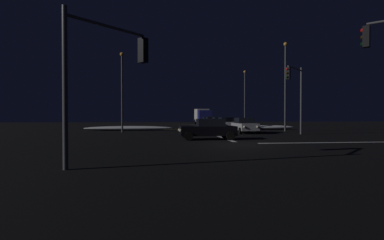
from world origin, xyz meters
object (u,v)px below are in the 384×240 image
object	(u,v)px
sedan_white	(227,124)
box_truck	(202,116)
traffic_signal_ne	(296,88)
streetlamp_right_near	(285,81)
sedan_gray	(208,121)
streetlamp_right_far	(245,94)
sedan_green	(219,122)
sedan_red	(212,122)
sedan_silver	(245,125)
sedan_black_crossing	(208,129)
streetlamp_left_near	(122,86)
traffic_signal_sw	(105,63)

from	to	relation	value
sedan_white	box_truck	size ratio (longest dim) A/B	0.52
traffic_signal_ne	streetlamp_right_near	distance (m)	6.61
sedan_gray	streetlamp_right_far	size ratio (longest dim) A/B	0.47
sedan_white	streetlamp_right_near	xyz separation A→B (m)	(6.01, -3.43, 4.96)
box_truck	streetlamp_right_far	distance (m)	13.00
sedan_green	sedan_red	size ratio (longest dim) A/B	1.00
sedan_white	sedan_green	distance (m)	5.89
sedan_silver	sedan_red	bearing A→B (deg)	90.86
sedan_silver	sedan_gray	distance (m)	22.99
streetlamp_right_near	sedan_green	bearing A→B (deg)	121.53
sedan_red	sedan_black_crossing	xyz separation A→B (m)	(-4.79, -25.17, 0.00)
box_truck	streetlamp_right_far	size ratio (longest dim) A/B	0.89
sedan_silver	traffic_signal_ne	distance (m)	6.34
sedan_silver	sedan_gray	bearing A→B (deg)	89.96
sedan_gray	sedan_black_crossing	distance (m)	30.96
sedan_green	sedan_red	xyz separation A→B (m)	(-0.07, 5.68, 0.00)
streetlamp_right_far	streetlamp_left_near	bearing A→B (deg)	-138.67
sedan_red	streetlamp_right_far	xyz separation A→B (m)	(5.79, 1.01, 4.54)
sedan_black_crossing	traffic_signal_sw	world-z (taller)	traffic_signal_sw
streetlamp_right_near	box_truck	bearing A→B (deg)	101.40
sedan_silver	sedan_black_crossing	world-z (taller)	same
sedan_gray	streetlamp_right_near	world-z (taller)	streetlamp_right_near
sedan_green	sedan_gray	bearing A→B (deg)	88.93
sedan_green	streetlamp_left_near	size ratio (longest dim) A/B	0.51
sedan_red	streetlamp_left_near	distance (m)	19.90
traffic_signal_sw	streetlamp_right_near	distance (m)	26.59
sedan_silver	sedan_gray	size ratio (longest dim) A/B	1.00
sedan_black_crossing	traffic_signal_ne	xyz separation A→B (m)	(8.85, 3.95, 3.58)
sedan_silver	sedan_white	world-z (taller)	same
sedan_green	sedan_red	bearing A→B (deg)	90.74
sedan_silver	streetlamp_right_far	bearing A→B (deg)	73.49
sedan_gray	traffic_signal_sw	size ratio (longest dim) A/B	0.78
sedan_silver	sedan_red	size ratio (longest dim) A/B	1.00
streetlamp_right_near	streetlamp_left_near	size ratio (longest dim) A/B	1.18
sedan_black_crossing	streetlamp_left_near	distance (m)	13.37
sedan_white	sedan_gray	size ratio (longest dim) A/B	1.00
streetlamp_right_far	sedan_green	bearing A→B (deg)	-130.51
sedan_green	sedan_gray	distance (m)	11.05
box_truck	sedan_black_crossing	size ratio (longest dim) A/B	1.91
sedan_green	box_truck	size ratio (longest dim) A/B	0.52
sedan_gray	streetlamp_left_near	size ratio (longest dim) A/B	0.51
sedan_white	sedan_black_crossing	bearing A→B (deg)	-108.54
sedan_green	traffic_signal_ne	distance (m)	16.44
traffic_signal_ne	sedan_black_crossing	bearing A→B (deg)	-155.94
sedan_white	box_truck	world-z (taller)	box_truck
box_truck	streetlamp_left_near	world-z (taller)	streetlamp_left_near
sedan_gray	sedan_black_crossing	world-z (taller)	same
sedan_black_crossing	streetlamp_left_near	bearing A→B (deg)	126.80
box_truck	sedan_white	bearing A→B (deg)	-91.26
streetlamp_left_near	streetlamp_right_far	bearing A→B (deg)	41.33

